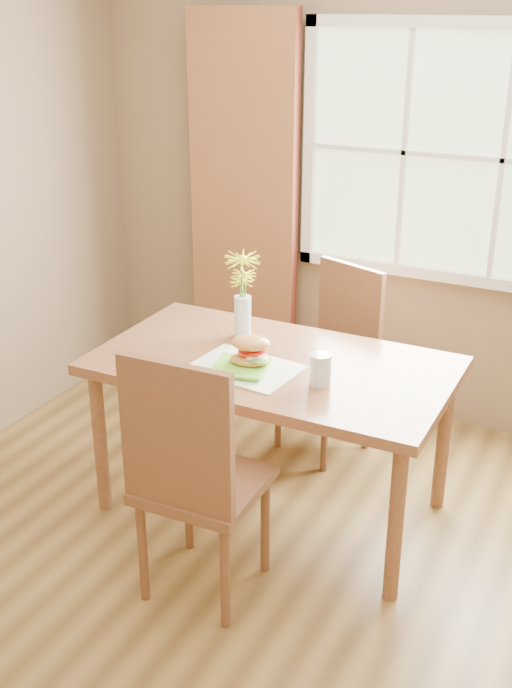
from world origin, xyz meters
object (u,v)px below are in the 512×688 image
object	(u,v)px
chair_near	(191,472)
water_glass	(321,370)
flower_vase	(243,287)
croissant_sandwich	(250,351)
chair_far	(336,351)
dining_table	(273,377)

from	to	relation	value
chair_near	water_glass	bearing A→B (deg)	63.43
flower_vase	chair_near	bearing A→B (deg)	-74.51
chair_near	croissant_sandwich	distance (m)	0.65
croissant_sandwich	flower_vase	distance (m)	0.40
croissant_sandwich	flower_vase	bearing A→B (deg)	108.21
chair_near	chair_far	size ratio (longest dim) A/B	1.09
chair_near	croissant_sandwich	size ratio (longest dim) A/B	5.37
croissant_sandwich	water_glass	distance (m)	0.33
dining_table	flower_vase	bearing A→B (deg)	142.70
dining_table	chair_far	size ratio (longest dim) A/B	1.58
chair_near	chair_far	xyz separation A→B (m)	(0.03, 1.41, -0.05)
dining_table	flower_vase	world-z (taller)	flower_vase
chair_near	chair_far	bearing A→B (deg)	87.27
dining_table	croissant_sandwich	world-z (taller)	croissant_sandwich
chair_near	flower_vase	distance (m)	1.02
flower_vase	croissant_sandwich	bearing A→B (deg)	-57.36
chair_near	water_glass	xyz separation A→B (m)	(0.27, 0.59, 0.23)
chair_far	croissant_sandwich	size ratio (longest dim) A/B	4.90
water_glass	chair_near	bearing A→B (deg)	-114.92
croissant_sandwich	flower_vase	world-z (taller)	flower_vase
chair_near	water_glass	world-z (taller)	chair_near
water_glass	chair_far	bearing A→B (deg)	106.67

